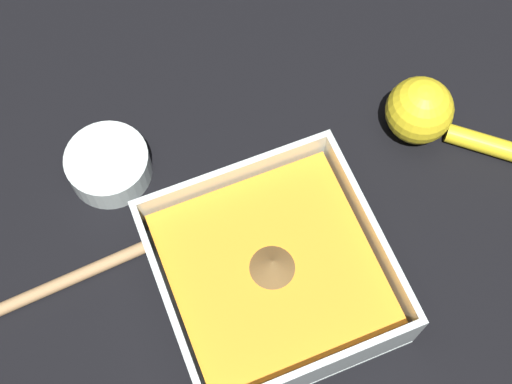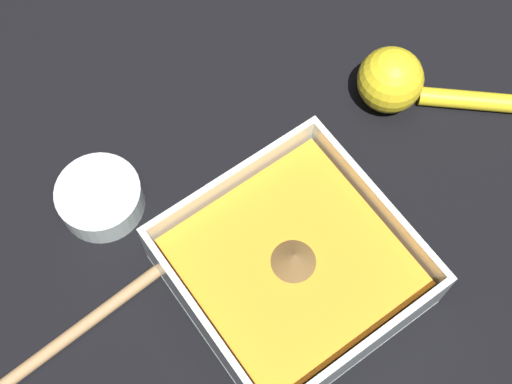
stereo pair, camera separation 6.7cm
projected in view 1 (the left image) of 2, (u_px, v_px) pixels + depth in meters
name	position (u px, v px, depth m)	size (l,w,h in m)	color
ground_plane	(236.00, 293.00, 0.67)	(4.00, 4.00, 0.00)	black
square_dish	(272.00, 276.00, 0.65)	(0.20, 0.20, 0.07)	silver
spice_bowl	(109.00, 165.00, 0.71)	(0.08, 0.08, 0.03)	silver
lemon_squeezer	(429.00, 115.00, 0.71)	(0.15, 0.14, 0.07)	yellow
wooden_spoon	(15.00, 303.00, 0.66)	(0.24, 0.03, 0.01)	tan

